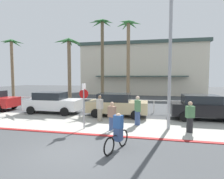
# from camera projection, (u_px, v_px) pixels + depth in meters

# --- Properties ---
(ground_plane) EXTENTS (80.00, 80.00, 0.00)m
(ground_plane) POSITION_uv_depth(u_px,v_px,m) (116.00, 108.00, 16.69)
(ground_plane) COLOR #424447
(sidewalk_strip) EXTENTS (44.00, 4.00, 0.02)m
(sidewalk_strip) POSITION_uv_depth(u_px,v_px,m) (100.00, 124.00, 11.02)
(sidewalk_strip) COLOR #ADAAA0
(sidewalk_strip) RESTS_ON ground
(curb_paint) EXTENTS (44.00, 0.24, 0.03)m
(curb_paint) POSITION_uv_depth(u_px,v_px,m) (89.00, 134.00, 9.06)
(curb_paint) COLOR maroon
(curb_paint) RESTS_ON ground
(building_backdrop) EXTENTS (20.27, 11.34, 8.51)m
(building_backdrop) POSITION_uv_depth(u_px,v_px,m) (142.00, 69.00, 32.63)
(building_backdrop) COLOR beige
(building_backdrop) RESTS_ON ground
(rail_fence) EXTENTS (20.24, 0.08, 1.04)m
(rail_fence) POSITION_uv_depth(u_px,v_px,m) (113.00, 102.00, 15.16)
(rail_fence) COLOR white
(rail_fence) RESTS_ON ground
(stop_sign_bike_lane) EXTENTS (0.52, 0.56, 2.56)m
(stop_sign_bike_lane) POSITION_uv_depth(u_px,v_px,m) (84.00, 99.00, 9.95)
(stop_sign_bike_lane) COLOR gray
(stop_sign_bike_lane) RESTS_ON ground
(streetlight_curb) EXTENTS (0.24, 2.54, 7.50)m
(streetlight_curb) POSITION_uv_depth(u_px,v_px,m) (171.00, 51.00, 9.53)
(streetlight_curb) COLOR #9EA0A5
(streetlight_curb) RESTS_ON ground
(palm_tree_0) EXTENTS (2.84, 3.39, 7.70)m
(palm_tree_0) POSITION_uv_depth(u_px,v_px,m) (12.00, 55.00, 22.94)
(palm_tree_0) COLOR #846B4C
(palm_tree_0) RESTS_ON ground
(palm_tree_1) EXTENTS (2.92, 3.28, 6.87)m
(palm_tree_1) POSITION_uv_depth(u_px,v_px,m) (69.00, 55.00, 18.37)
(palm_tree_1) COLOR #756047
(palm_tree_1) RESTS_ON ground
(palm_tree_2) EXTENTS (2.83, 3.62, 9.40)m
(palm_tree_2) POSITION_uv_depth(u_px,v_px,m) (102.00, 43.00, 20.29)
(palm_tree_2) COLOR brown
(palm_tree_2) RESTS_ON ground
(palm_tree_3) EXTENTS (2.74, 3.13, 8.89)m
(palm_tree_3) POSITION_uv_depth(u_px,v_px,m) (128.00, 45.00, 19.11)
(palm_tree_3) COLOR #846B4C
(palm_tree_3) RESTS_ON ground
(car_white_1) EXTENTS (4.40, 2.02, 1.69)m
(car_white_1) POSITION_uv_depth(u_px,v_px,m) (53.00, 102.00, 14.43)
(car_white_1) COLOR white
(car_white_1) RESTS_ON ground
(car_tan_2) EXTENTS (4.40, 2.02, 1.69)m
(car_tan_2) POSITION_uv_depth(u_px,v_px,m) (117.00, 105.00, 13.28)
(car_tan_2) COLOR tan
(car_tan_2) RESTS_ON ground
(car_black_3) EXTENTS (4.40, 2.02, 1.69)m
(car_black_3) POSITION_uv_depth(u_px,v_px,m) (203.00, 107.00, 12.15)
(car_black_3) COLOR black
(car_black_3) RESTS_ON ground
(cyclist_black_0) EXTENTS (0.71, 1.72, 1.50)m
(cyclist_black_0) POSITION_uv_depth(u_px,v_px,m) (118.00, 132.00, 7.19)
(cyclist_black_0) COLOR black
(cyclist_black_0) RESTS_ON ground
(pedestrian_0) EXTENTS (0.46, 0.41, 1.59)m
(pedestrian_0) POSITION_uv_depth(u_px,v_px,m) (112.00, 118.00, 9.64)
(pedestrian_0) COLOR #384C7A
(pedestrian_0) RESTS_ON ground
(pedestrian_1) EXTENTS (0.42, 0.47, 1.78)m
(pedestrian_1) POSITION_uv_depth(u_px,v_px,m) (138.00, 112.00, 10.80)
(pedestrian_1) COLOR #384C7A
(pedestrian_1) RESTS_ON ground
(pedestrian_2) EXTENTS (0.46, 0.40, 1.65)m
(pedestrian_2) POSITION_uv_depth(u_px,v_px,m) (190.00, 118.00, 9.37)
(pedestrian_2) COLOR #232326
(pedestrian_2) RESTS_ON ground
(pedestrian_3) EXTENTS (0.48, 0.43, 1.72)m
(pedestrian_3) POSITION_uv_depth(u_px,v_px,m) (100.00, 109.00, 11.74)
(pedestrian_3) COLOR gray
(pedestrian_3) RESTS_ON ground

